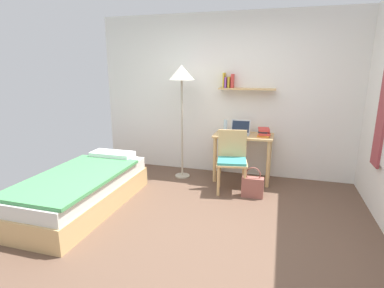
{
  "coord_description": "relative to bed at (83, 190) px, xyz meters",
  "views": [
    {
      "loc": [
        0.83,
        -2.94,
        1.77
      ],
      "look_at": [
        -0.19,
        0.51,
        0.85
      ],
      "focal_mm": 28.35,
      "sensor_mm": 36.0,
      "label": 1
    }
  ],
  "objects": [
    {
      "name": "ground_plane",
      "position": [
        1.53,
        -0.12,
        -0.24
      ],
      "size": [
        5.28,
        5.28,
        0.0
      ],
      "primitive_type": "plane",
      "color": "brown"
    },
    {
      "name": "wall_back",
      "position": [
        1.53,
        1.9,
        1.06
      ],
      "size": [
        4.4,
        0.27,
        2.6
      ],
      "color": "white",
      "rests_on": "ground_plane"
    },
    {
      "name": "bed",
      "position": [
        0.0,
        0.0,
        0.0
      ],
      "size": [
        0.92,
        1.96,
        0.54
      ],
      "color": "tan",
      "rests_on": "ground_plane"
    },
    {
      "name": "desk",
      "position": [
        1.83,
        1.58,
        0.34
      ],
      "size": [
        0.91,
        0.51,
        0.74
      ],
      "color": "tan",
      "rests_on": "ground_plane"
    },
    {
      "name": "desk_chair",
      "position": [
        1.74,
        1.1,
        0.25
      ],
      "size": [
        0.49,
        0.47,
        0.88
      ],
      "color": "tan",
      "rests_on": "ground_plane"
    },
    {
      "name": "standing_lamp",
      "position": [
        0.87,
        1.44,
        1.34
      ],
      "size": [
        0.39,
        0.39,
        1.79
      ],
      "color": "#B2A893",
      "rests_on": "ground_plane"
    },
    {
      "name": "laptop",
      "position": [
        1.77,
        1.61,
        0.56
      ],
      "size": [
        0.3,
        0.23,
        0.21
      ],
      "color": "#B7BABF",
      "rests_on": "desk"
    },
    {
      "name": "water_bottle",
      "position": [
        1.54,
        1.58,
        0.61
      ],
      "size": [
        0.05,
        0.05,
        0.22
      ],
      "primitive_type": "cylinder",
      "color": "silver",
      "rests_on": "desk"
    },
    {
      "name": "book_stack",
      "position": [
        2.14,
        1.55,
        0.56
      ],
      "size": [
        0.2,
        0.26,
        0.12
      ],
      "color": "orange",
      "rests_on": "desk"
    },
    {
      "name": "handbag",
      "position": [
        2.06,
        0.95,
        -0.09
      ],
      "size": [
        0.3,
        0.13,
        0.44
      ],
      "color": "#99564C",
      "rests_on": "ground_plane"
    }
  ]
}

